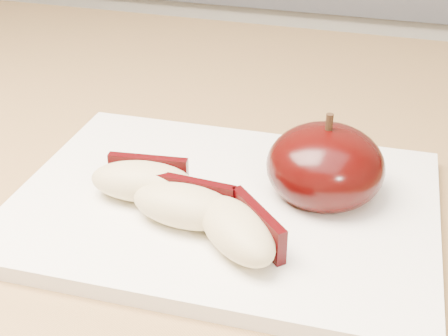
# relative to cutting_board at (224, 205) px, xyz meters

# --- Properties ---
(back_cabinet) EXTENTS (2.40, 0.62, 0.94)m
(back_cabinet) POSITION_rel_cutting_board_xyz_m (0.02, 0.81, -0.44)
(back_cabinet) COLOR silver
(back_cabinet) RESTS_ON ground
(cutting_board) EXTENTS (0.30, 0.22, 0.01)m
(cutting_board) POSITION_rel_cutting_board_xyz_m (0.00, 0.00, 0.00)
(cutting_board) COLOR white
(cutting_board) RESTS_ON island_counter
(apple_half) EXTENTS (0.10, 0.10, 0.07)m
(apple_half) POSITION_rel_cutting_board_xyz_m (0.07, 0.03, 0.03)
(apple_half) COLOR black
(apple_half) RESTS_ON cutting_board
(apple_wedge_a) EXTENTS (0.08, 0.04, 0.03)m
(apple_wedge_a) POSITION_rel_cutting_board_xyz_m (-0.06, -0.01, 0.02)
(apple_wedge_a) COLOR tan
(apple_wedge_a) RESTS_ON cutting_board
(apple_wedge_b) EXTENTS (0.08, 0.04, 0.03)m
(apple_wedge_b) POSITION_rel_cutting_board_xyz_m (-0.02, -0.03, 0.02)
(apple_wedge_b) COLOR tan
(apple_wedge_b) RESTS_ON cutting_board
(apple_wedge_c) EXTENTS (0.08, 0.08, 0.03)m
(apple_wedge_c) POSITION_rel_cutting_board_xyz_m (0.02, -0.05, 0.02)
(apple_wedge_c) COLOR tan
(apple_wedge_c) RESTS_ON cutting_board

